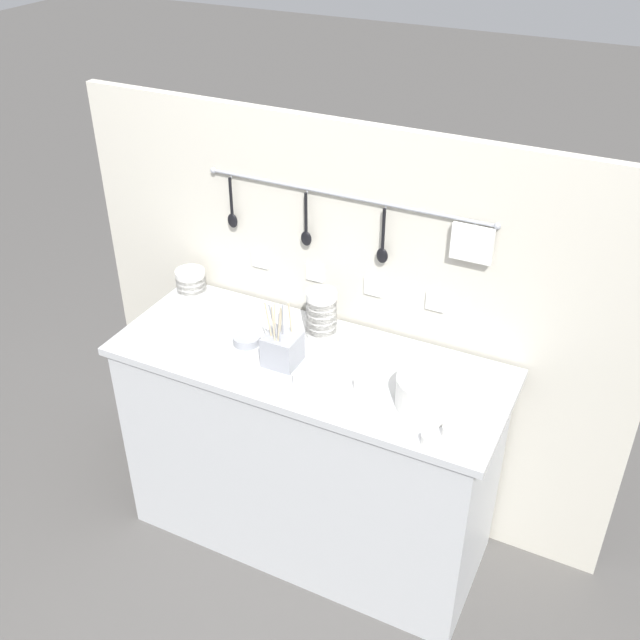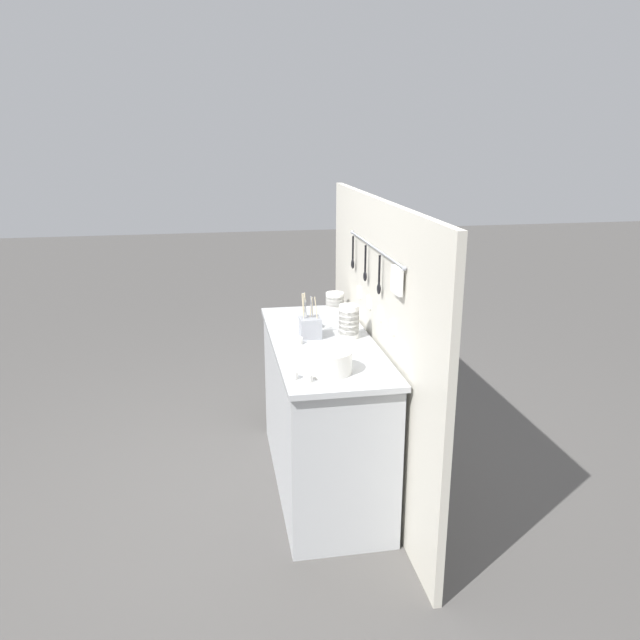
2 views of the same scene
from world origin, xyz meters
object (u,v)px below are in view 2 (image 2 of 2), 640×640
at_px(cutlery_caddy, 310,327).
at_px(cup_front_right, 299,341).
at_px(bowl_stack_nested_right, 335,301).
at_px(cup_beside_plates, 299,323).
at_px(bowl_stack_tall_left, 349,322).
at_px(cup_mid_row, 317,352).
at_px(steel_mixing_bowl, 314,325).
at_px(cup_centre, 308,378).
at_px(plate_stack, 329,361).
at_px(cup_front_left, 294,375).

distance_m(cutlery_caddy, cup_front_right, 0.14).
relative_size(bowl_stack_nested_right, cup_beside_plates, 2.85).
distance_m(bowl_stack_tall_left, cup_front_right, 0.32).
distance_m(bowl_stack_tall_left, cup_mid_row, 0.36).
bearing_deg(bowl_stack_tall_left, bowl_stack_nested_right, 176.13).
distance_m(steel_mixing_bowl, cup_beside_plates, 0.10).
bearing_deg(steel_mixing_bowl, cutlery_caddy, -15.50).
relative_size(bowl_stack_tall_left, bowl_stack_nested_right, 1.60).
height_order(bowl_stack_tall_left, bowl_stack_nested_right, bowl_stack_tall_left).
distance_m(cup_mid_row, cup_centre, 0.37).
relative_size(steel_mixing_bowl, cup_mid_row, 2.46).
height_order(plate_stack, cup_front_left, plate_stack).
distance_m(cup_beside_plates, cup_front_right, 0.34).
relative_size(plate_stack, cup_beside_plates, 5.39).
bearing_deg(bowl_stack_tall_left, cup_front_right, -78.88).
height_order(cup_beside_plates, cup_centre, same).
relative_size(cup_centre, cup_front_left, 1.00).
bearing_deg(cup_centre, cup_mid_row, 164.10).
xyz_separation_m(cup_beside_plates, cup_front_right, (0.33, -0.05, 0.00)).
bearing_deg(cup_front_left, plate_stack, 107.67).
bearing_deg(cup_front_right, cup_front_left, -10.91).
height_order(cup_centre, cup_front_right, same).
relative_size(cup_mid_row, cup_front_right, 1.00).
bearing_deg(plate_stack, cup_beside_plates, -177.15).
distance_m(bowl_stack_tall_left, cup_centre, 0.70).
xyz_separation_m(bowl_stack_tall_left, cup_mid_row, (0.26, -0.23, -0.08)).
bearing_deg(cup_mid_row, steel_mixing_bowl, 172.50).
xyz_separation_m(cup_centre, cup_front_left, (-0.05, -0.07, 0.00)).
bearing_deg(cup_beside_plates, cup_front_right, -8.07).
height_order(bowl_stack_tall_left, cup_centre, bowl_stack_tall_left).
bearing_deg(cutlery_caddy, steel_mixing_bowl, 164.50).
bearing_deg(cup_beside_plates, cup_front_left, -9.79).
relative_size(plate_stack, cup_mid_row, 5.39).
bearing_deg(bowl_stack_tall_left, cup_front_left, -35.05).
xyz_separation_m(bowl_stack_nested_right, steel_mixing_bowl, (0.39, -0.21, -0.04)).
xyz_separation_m(bowl_stack_tall_left, bowl_stack_nested_right, (-0.62, 0.04, -0.04)).
relative_size(steel_mixing_bowl, cup_centre, 2.46).
distance_m(steel_mixing_bowl, cup_centre, 0.86).
bearing_deg(cutlery_caddy, plate_stack, 0.45).
height_order(bowl_stack_tall_left, cutlery_caddy, cutlery_caddy).
bearing_deg(cutlery_caddy, cup_front_right, -37.13).
bearing_deg(steel_mixing_bowl, cup_mid_row, -7.50).
relative_size(cup_beside_plates, cup_centre, 1.00).
xyz_separation_m(cutlery_caddy, cup_centre, (0.66, -0.11, -0.04)).
distance_m(bowl_stack_nested_right, cup_mid_row, 0.93).
xyz_separation_m(steel_mixing_bowl, cutlery_caddy, (0.18, -0.05, 0.05)).
bearing_deg(bowl_stack_nested_right, cup_beside_plates, -40.19).
height_order(bowl_stack_tall_left, cup_beside_plates, bowl_stack_tall_left).
distance_m(plate_stack, cup_front_left, 0.20).
distance_m(bowl_stack_nested_right, cup_beside_plates, 0.46).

